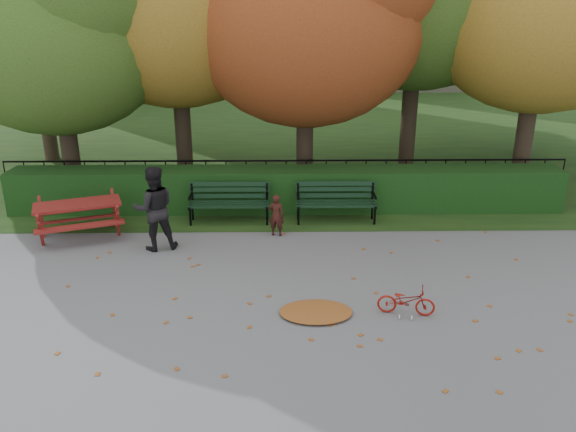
{
  "coord_description": "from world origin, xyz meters",
  "views": [
    {
      "loc": [
        -0.17,
        -8.27,
        4.49
      ],
      "look_at": [
        -0.02,
        1.28,
        1.0
      ],
      "focal_mm": 35.0,
      "sensor_mm": 36.0,
      "label": 1
    }
  ],
  "objects_px": {
    "bench_right": "(336,199)",
    "bicycle": "(406,301)",
    "tree_a": "(61,10)",
    "adult": "(154,208)",
    "child": "(276,215)",
    "picnic_table": "(78,210)",
    "bench_left": "(229,199)"
  },
  "relations": [
    {
      "from": "picnic_table",
      "to": "adult",
      "type": "distance_m",
      "value": 1.91
    },
    {
      "from": "picnic_table",
      "to": "bicycle",
      "type": "distance_m",
      "value": 7.06
    },
    {
      "from": "adult",
      "to": "bicycle",
      "type": "bearing_deg",
      "value": 132.61
    },
    {
      "from": "bench_right",
      "to": "picnic_table",
      "type": "xyz_separation_m",
      "value": [
        -5.49,
        -0.85,
        0.05
      ]
    },
    {
      "from": "picnic_table",
      "to": "bicycle",
      "type": "height_order",
      "value": "picnic_table"
    },
    {
      "from": "bench_left",
      "to": "bicycle",
      "type": "height_order",
      "value": "bench_left"
    },
    {
      "from": "bench_right",
      "to": "bicycle",
      "type": "relative_size",
      "value": 2.02
    },
    {
      "from": "tree_a",
      "to": "bench_left",
      "type": "xyz_separation_m",
      "value": [
        3.89,
        -1.88,
        -4.0
      ]
    },
    {
      "from": "tree_a",
      "to": "picnic_table",
      "type": "height_order",
      "value": "tree_a"
    },
    {
      "from": "bench_left",
      "to": "bicycle",
      "type": "xyz_separation_m",
      "value": [
        3.1,
        -4.22,
        -0.29
      ]
    },
    {
      "from": "bench_right",
      "to": "bicycle",
      "type": "distance_m",
      "value": 4.29
    },
    {
      "from": "adult",
      "to": "bench_right",
      "type": "bearing_deg",
      "value": -173.83
    },
    {
      "from": "adult",
      "to": "child",
      "type": "bearing_deg",
      "value": 179.26
    },
    {
      "from": "tree_a",
      "to": "bench_left",
      "type": "distance_m",
      "value": 5.89
    },
    {
      "from": "bench_left",
      "to": "child",
      "type": "relative_size",
      "value": 1.99
    },
    {
      "from": "picnic_table",
      "to": "child",
      "type": "distance_m",
      "value": 4.15
    },
    {
      "from": "bench_right",
      "to": "adult",
      "type": "distance_m",
      "value": 4.05
    },
    {
      "from": "child",
      "to": "tree_a",
      "type": "bearing_deg",
      "value": -15.58
    },
    {
      "from": "tree_a",
      "to": "bench_right",
      "type": "xyz_separation_m",
      "value": [
        6.29,
        -1.88,
        -4.0
      ]
    },
    {
      "from": "bench_left",
      "to": "bicycle",
      "type": "relative_size",
      "value": 2.02
    },
    {
      "from": "bicycle",
      "to": "bench_left",
      "type": "bearing_deg",
      "value": 47.65
    },
    {
      "from": "tree_a",
      "to": "bicycle",
      "type": "xyz_separation_m",
      "value": [
        6.99,
        -6.1,
        -4.29
      ]
    },
    {
      "from": "bench_left",
      "to": "picnic_table",
      "type": "height_order",
      "value": "bench_left"
    },
    {
      "from": "bench_right",
      "to": "picnic_table",
      "type": "height_order",
      "value": "bench_right"
    },
    {
      "from": "picnic_table",
      "to": "child",
      "type": "bearing_deg",
      "value": -20.76
    },
    {
      "from": "adult",
      "to": "picnic_table",
      "type": "bearing_deg",
      "value": -37.74
    },
    {
      "from": "bench_right",
      "to": "child",
      "type": "xyz_separation_m",
      "value": [
        -1.34,
        -0.88,
        -0.07
      ]
    },
    {
      "from": "tree_a",
      "to": "picnic_table",
      "type": "xyz_separation_m",
      "value": [
        0.8,
        -2.73,
        -3.95
      ]
    },
    {
      "from": "bench_left",
      "to": "adult",
      "type": "distance_m",
      "value": 2.06
    },
    {
      "from": "bicycle",
      "to": "adult",
      "type": "bearing_deg",
      "value": 70.18
    },
    {
      "from": "picnic_table",
      "to": "child",
      "type": "relative_size",
      "value": 2.32
    },
    {
      "from": "child",
      "to": "bench_left",
      "type": "bearing_deg",
      "value": -26.06
    }
  ]
}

